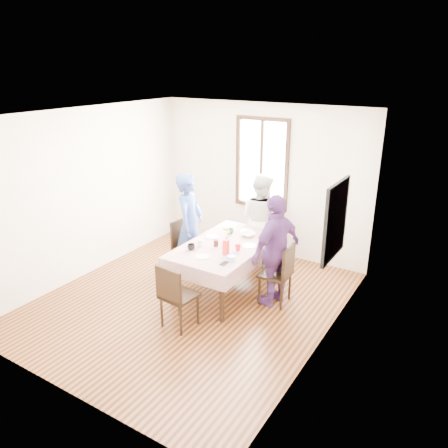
{
  "coord_description": "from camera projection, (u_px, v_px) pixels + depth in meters",
  "views": [
    {
      "loc": [
        3.41,
        -4.57,
        3.32
      ],
      "look_at": [
        0.26,
        0.53,
        1.1
      ],
      "focal_mm": 34.97,
      "sensor_mm": 36.0,
      "label": 1
    }
  ],
  "objects": [
    {
      "name": "flower_vase",
      "position": [
        227.0,
        239.0,
        6.55
      ],
      "size": [
        0.06,
        0.06,
        0.13
      ],
      "primitive_type": "cylinder",
      "color": "silver",
      "rests_on": "tablecloth"
    },
    {
      "name": "drinking_glass",
      "position": [
        200.0,
        243.0,
        6.45
      ],
      "size": [
        0.07,
        0.07,
        0.1
      ],
      "primitive_type": "cylinder",
      "color": "silver",
      "rests_on": "tablecloth"
    },
    {
      "name": "mug_black",
      "position": [
        191.0,
        247.0,
        6.33
      ],
      "size": [
        0.15,
        0.15,
        0.09
      ],
      "primitive_type": "imported",
      "rotation": [
        0.0,
        0.0,
        0.38
      ],
      "color": "black",
      "rests_on": "tablecloth"
    },
    {
      "name": "ground",
      "position": [
        190.0,
        301.0,
        6.48
      ],
      "size": [
        4.5,
        4.5,
        0.0
      ],
      "primitive_type": "plane",
      "color": "black",
      "rests_on": "ground"
    },
    {
      "name": "smartphone",
      "position": [
        224.0,
        263.0,
        5.91
      ],
      "size": [
        0.07,
        0.15,
        0.01
      ],
      "primitive_type": "cube",
      "color": "black",
      "rests_on": "tablecloth"
    },
    {
      "name": "plate_left",
      "position": [
        212.0,
        237.0,
        6.81
      ],
      "size": [
        0.2,
        0.2,
        0.01
      ],
      "primitive_type": "cylinder",
      "color": "white",
      "rests_on": "tablecloth"
    },
    {
      "name": "window_pane",
      "position": [
        262.0,
        163.0,
        7.69
      ],
      "size": [
        0.9,
        0.02,
        1.5
      ],
      "primitive_type": "cube",
      "color": "white",
      "rests_on": "back_wall"
    },
    {
      "name": "chair_left",
      "position": [
        189.0,
        248.0,
        7.18
      ],
      "size": [
        0.46,
        0.46,
        0.91
      ],
      "primitive_type": "cube",
      "rotation": [
        0.0,
        0.0,
        -1.68
      ],
      "color": "black",
      "rests_on": "ground"
    },
    {
      "name": "dining_table",
      "position": [
        226.0,
        267.0,
        6.68
      ],
      "size": [
        0.97,
        1.7,
        0.75
      ],
      "primitive_type": "cube",
      "color": "black",
      "rests_on": "ground"
    },
    {
      "name": "plate_near",
      "position": [
        202.0,
        257.0,
        6.11
      ],
      "size": [
        0.2,
        0.2,
        0.01
      ],
      "primitive_type": "cylinder",
      "color": "white",
      "rests_on": "tablecloth"
    },
    {
      "name": "butter_tub",
      "position": [
        231.0,
        259.0,
        5.99
      ],
      "size": [
        0.12,
        0.12,
        0.06
      ],
      "primitive_type": "cylinder",
      "color": "white",
      "rests_on": "tablecloth"
    },
    {
      "name": "tablecloth",
      "position": [
        226.0,
        244.0,
        6.55
      ],
      "size": [
        1.09,
        1.82,
        0.01
      ],
      "primitive_type": "cube",
      "color": "#4F0611",
      "rests_on": "dining_table"
    },
    {
      "name": "serving_bowl",
      "position": [
        248.0,
        235.0,
        6.84
      ],
      "size": [
        0.25,
        0.25,
        0.05
      ],
      "primitive_type": "imported",
      "rotation": [
        0.0,
        0.0,
        -0.16
      ],
      "color": "white",
      "rests_on": "tablecloth"
    },
    {
      "name": "back_wall",
      "position": [
        262.0,
        180.0,
        7.8
      ],
      "size": [
        4.0,
        0.0,
        4.0
      ],
      "primitive_type": "plane",
      "rotation": [
        1.57,
        0.0,
        0.0
      ],
      "color": "beige",
      "rests_on": "ground"
    },
    {
      "name": "chair_far",
      "position": [
        261.0,
        238.0,
        7.59
      ],
      "size": [
        0.45,
        0.45,
        0.91
      ],
      "primitive_type": "cube",
      "rotation": [
        0.0,
        0.0,
        3.08
      ],
      "color": "black",
      "rests_on": "ground"
    },
    {
      "name": "person_far",
      "position": [
        261.0,
        220.0,
        7.45
      ],
      "size": [
        0.92,
        0.81,
        1.6
      ],
      "primitive_type": "imported",
      "rotation": [
        0.0,
        0.0,
        2.84
      ],
      "color": "beige",
      "rests_on": "ground"
    },
    {
      "name": "mug_green",
      "position": [
        230.0,
        231.0,
        6.93
      ],
      "size": [
        0.11,
        0.11,
        0.08
      ],
      "primitive_type": "imported",
      "rotation": [
        0.0,
        0.0,
        -0.02
      ],
      "color": "#0C7226",
      "rests_on": "tablecloth"
    },
    {
      "name": "chair_near",
      "position": [
        179.0,
        295.0,
        5.72
      ],
      "size": [
        0.46,
        0.46,
        0.91
      ],
      "primitive_type": "cube",
      "rotation": [
        0.0,
        0.0,
        -0.09
      ],
      "color": "black",
      "rests_on": "ground"
    },
    {
      "name": "window_frame",
      "position": [
        262.0,
        164.0,
        7.68
      ],
      "size": [
        1.02,
        0.06,
        1.62
      ],
      "primitive_type": "cube",
      "color": "black",
      "rests_on": "back_wall"
    },
    {
      "name": "art_poster",
      "position": [
        336.0,
        221.0,
        5.2
      ],
      "size": [
        0.04,
        0.76,
        0.96
      ],
      "primitive_type": "cube",
      "color": "red",
      "rests_on": "right_wall"
    },
    {
      "name": "mug_flag",
      "position": [
        238.0,
        248.0,
        6.31
      ],
      "size": [
        0.12,
        0.12,
        0.08
      ],
      "primitive_type": "imported",
      "rotation": [
        0.0,
        0.0,
        0.92
      ],
      "color": "red",
      "rests_on": "tablecloth"
    },
    {
      "name": "plate_far",
      "position": [
        247.0,
        231.0,
        7.04
      ],
      "size": [
        0.2,
        0.2,
        0.01
      ],
      "primitive_type": "cylinder",
      "color": "white",
      "rests_on": "tablecloth"
    },
    {
      "name": "chair_right",
      "position": [
        275.0,
        274.0,
        6.3
      ],
      "size": [
        0.44,
        0.44,
        0.91
      ],
      "primitive_type": "cube",
      "rotation": [
        0.0,
        0.0,
        1.63
      ],
      "color": "black",
      "rests_on": "ground"
    },
    {
      "name": "person_right",
      "position": [
        275.0,
        250.0,
        6.18
      ],
      "size": [
        0.62,
        1.03,
        1.65
      ],
      "primitive_type": "imported",
      "rotation": [
        0.0,
        0.0,
        -1.81
      ],
      "color": "#512C66",
      "rests_on": "ground"
    },
    {
      "name": "plate_right",
      "position": [
        250.0,
        246.0,
        6.47
      ],
      "size": [
        0.2,
        0.2,
        0.01
      ],
      "primitive_type": "cylinder",
      "color": "white",
      "rests_on": "tablecloth"
    },
    {
      "name": "juice_carton",
      "position": [
        226.0,
        247.0,
        6.16
      ],
      "size": [
        0.07,
        0.07,
        0.22
      ],
      "primitive_type": "cube",
      "color": "red",
      "rests_on": "tablecloth"
    },
    {
      "name": "butter_lid",
      "position": [
        231.0,
        256.0,
        5.98
      ],
      "size": [
        0.12,
        0.12,
        0.01
      ],
      "primitive_type": "cylinder",
      "color": "blue",
      "rests_on": "butter_tub"
    },
    {
      "name": "person_left",
      "position": [
        189.0,
        225.0,
        7.03
      ],
      "size": [
        0.55,
        0.71,
        1.72
      ],
      "primitive_type": "imported",
      "rotation": [
        0.0,
        0.0,
        1.82
      ],
      "color": "navy",
      "rests_on": "ground"
    },
    {
      "name": "flower_bunch",
      "position": [
        227.0,
        232.0,
        6.51
      ],
      "size": [
        0.09,
        0.09,
        0.1
      ],
      "primitive_type": null,
      "color": "yellow",
      "rests_on": "flower_vase"
    },
    {
      "name": "jam_jar",
      "position": [
        216.0,
        243.0,
        6.45
      ],
      "size": [
        0.07,
        0.07,
        0.1
      ],
      "primitive_type": "cylinder",
      "color": "black",
      "rests_on": "tablecloth"
    },
    {
      "name": "right_wall",
      "position": [
        328.0,
        245.0,
        5.02
      ],
      "size": [
        0.0,
        4.5,
        4.5
      ],
      "primitive_type": "plane",
      "rotation": [
        1.57,
        0.0,
        -1.57
      ],
      "color": "beige",
      "rests_on": "ground"
    }
  ]
}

